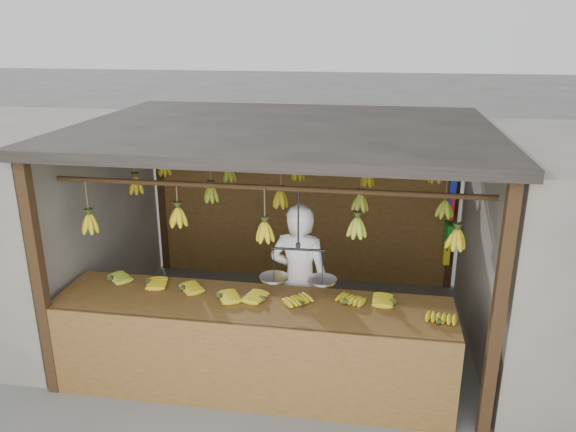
# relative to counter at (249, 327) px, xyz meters

# --- Properties ---
(ground) EXTENTS (80.00, 80.00, 0.00)m
(ground) POSITION_rel_counter_xyz_m (0.11, 1.23, -0.72)
(ground) COLOR #5B5B57
(stall) EXTENTS (4.30, 3.30, 2.40)m
(stall) POSITION_rel_counter_xyz_m (0.11, 1.56, 1.25)
(stall) COLOR #301F0F
(stall) RESTS_ON ground
(counter) EXTENTS (3.78, 0.86, 0.96)m
(counter) POSITION_rel_counter_xyz_m (0.00, 0.00, 0.00)
(counter) COLOR brown
(counter) RESTS_ON ground
(hanging_bananas) EXTENTS (3.59, 2.22, 0.38)m
(hanging_bananas) POSITION_rel_counter_xyz_m (0.11, 1.24, 0.90)
(hanging_bananas) COLOR gold
(hanging_bananas) RESTS_ON ground
(balance_scale) EXTENTS (0.72, 0.28, 0.88)m
(balance_scale) POSITION_rel_counter_xyz_m (0.42, 0.23, 0.46)
(balance_scale) COLOR black
(balance_scale) RESTS_ON ground
(vendor) EXTENTS (0.65, 0.45, 1.69)m
(vendor) POSITION_rel_counter_xyz_m (0.35, 0.79, 0.13)
(vendor) COLOR white
(vendor) RESTS_ON ground
(bag_bundles) EXTENTS (0.08, 0.26, 1.14)m
(bag_bundles) POSITION_rel_counter_xyz_m (2.05, 2.58, 0.28)
(bag_bundles) COLOR #1426BF
(bag_bundles) RESTS_ON ground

